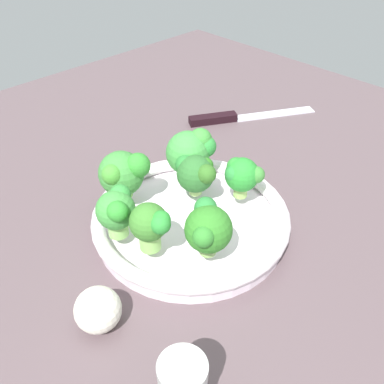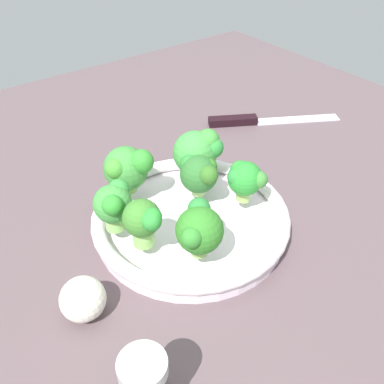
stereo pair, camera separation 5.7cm
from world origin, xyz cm
name	(u,v)px [view 1 (the left image)]	position (x,y,z in cm)	size (l,w,h in cm)	color
ground_plane	(199,240)	(0.00, 0.00, -1.25)	(130.00, 130.00, 2.50)	#58474B
bowl	(192,218)	(0.21, 1.58, 1.77)	(27.44, 27.44, 3.47)	white
broccoli_floret_0	(241,174)	(7.25, -0.96, 7.16)	(4.94, 5.81, 6.04)	#92C05B
broccoli_floret_1	(196,173)	(3.17, 3.85, 7.01)	(5.36, 6.71, 6.03)	#A2CA6D
broccoli_floret_2	(208,228)	(-4.12, -5.49, 7.37)	(6.17, 6.02, 6.68)	#88B15D
broccoli_floret_3	(191,151)	(5.81, 7.49, 7.73)	(6.92, 6.55, 7.55)	#90D874
broccoli_floret_4	(123,173)	(-4.50, 10.40, 7.42)	(6.61, 6.96, 7.16)	#7BBB52
broccoli_floret_5	(151,225)	(-8.50, -0.42, 7.46)	(4.73, 5.57, 6.53)	#90CD64
broccoli_floret_6	(117,210)	(-9.81, 4.62, 7.43)	(5.29, 5.51, 6.60)	#8ECA67
knife	(236,117)	(29.10, 18.46, 0.55)	(24.26, 15.33, 1.50)	silver
garlic_bulb	(98,310)	(-18.34, -2.64, 2.62)	(5.24, 5.24, 5.24)	white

